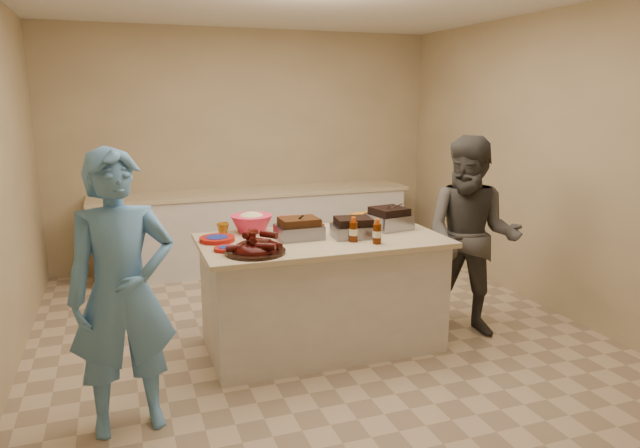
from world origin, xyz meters
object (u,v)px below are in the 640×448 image
object	(u,v)px
coleslaw_bowl	(252,232)
bbq_bottle_b	(377,244)
rib_platter	(255,253)
mustard_bottle	(292,235)
guest_gray	(465,332)
plastic_cup	(223,234)
bbq_bottle_a	(353,242)
island	(322,345)
guest_blue	(133,425)
roasting_pan	(389,228)

from	to	relation	value
coleslaw_bowl	bbq_bottle_b	world-z (taller)	coleslaw_bowl
rib_platter	mustard_bottle	world-z (taller)	rib_platter
mustard_bottle	guest_gray	size ratio (longest dim) A/B	0.08
coleslaw_bowl	bbq_bottle_b	size ratio (longest dim) A/B	1.81
mustard_bottle	plastic_cup	size ratio (longest dim) A/B	1.36
rib_platter	mustard_bottle	distance (m)	0.58
rib_platter	bbq_bottle_a	xyz separation A→B (m)	(0.77, 0.07, 0.00)
bbq_bottle_a	rib_platter	bearing A→B (deg)	-174.72
island	guest_gray	size ratio (longest dim) A/B	1.13
coleslaw_bowl	guest_blue	size ratio (longest dim) A/B	0.20
roasting_pan	guest_gray	xyz separation A→B (m)	(0.60, -0.29, -0.88)
plastic_cup	guest_blue	xyz separation A→B (m)	(-0.77, -1.07, -0.88)
island	bbq_bottle_b	size ratio (longest dim) A/B	10.00
island	guest_gray	distance (m)	1.24
coleslaw_bowl	bbq_bottle_b	bearing A→B (deg)	-41.63
rib_platter	roasting_pan	bearing A→B (deg)	17.21
island	mustard_bottle	world-z (taller)	mustard_bottle
bbq_bottle_a	guest_blue	world-z (taller)	bbq_bottle_a
coleslaw_bowl	guest_blue	world-z (taller)	coleslaw_bowl
mustard_bottle	guest_blue	size ratio (longest dim) A/B	0.08
island	coleslaw_bowl	distance (m)	1.07
rib_platter	mustard_bottle	xyz separation A→B (m)	(0.40, 0.43, 0.00)
rib_platter	plastic_cup	distance (m)	0.64
bbq_bottle_a	bbq_bottle_b	distance (m)	0.18
island	coleslaw_bowl	xyz separation A→B (m)	(-0.46, 0.39, 0.88)
roasting_pan	mustard_bottle	bearing A→B (deg)	166.55
island	bbq_bottle_b	distance (m)	0.98
coleslaw_bowl	plastic_cup	xyz separation A→B (m)	(-0.23, -0.02, 0.00)
plastic_cup	guest_blue	world-z (taller)	plastic_cup
coleslaw_bowl	bbq_bottle_a	distance (m)	0.86
plastic_cup	guest_gray	world-z (taller)	plastic_cup
island	mustard_bottle	bearing A→B (deg)	137.24
rib_platter	bbq_bottle_b	bearing A→B (deg)	-2.95
coleslaw_bowl	mustard_bottle	bearing A→B (deg)	-38.73
rib_platter	roasting_pan	distance (m)	1.27
bbq_bottle_a	guest_blue	size ratio (longest dim) A/B	0.11
coleslaw_bowl	bbq_bottle_a	xyz separation A→B (m)	(0.64, -0.58, 0.00)
plastic_cup	guest_gray	size ratio (longest dim) A/B	0.06
island	roasting_pan	distance (m)	1.09
roasting_pan	plastic_cup	distance (m)	1.35
guest_gray	bbq_bottle_b	bearing A→B (deg)	-128.54
island	plastic_cup	xyz separation A→B (m)	(-0.69, 0.38, 0.88)
rib_platter	coleslaw_bowl	bearing A→B (deg)	79.01
bbq_bottle_a	bbq_bottle_b	world-z (taller)	same
guest_gray	roasting_pan	bearing A→B (deg)	-162.45
roasting_pan	coleslaw_bowl	bearing A→B (deg)	156.29
island	guest_gray	bearing A→B (deg)	-7.11
roasting_pan	bbq_bottle_a	distance (m)	0.54
rib_platter	bbq_bottle_b	world-z (taller)	bbq_bottle_b
coleslaw_bowl	rib_platter	bearing A→B (deg)	-100.99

